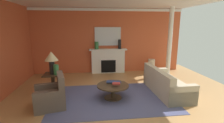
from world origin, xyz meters
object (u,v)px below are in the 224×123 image
fireplace (108,62)px  mantel_mirror (108,36)px  vase_mantel_left (97,46)px  vase_mantel_right (120,44)px  sofa (165,85)px  armchair_near_window (51,97)px  vase_tall_corner (151,66)px  coffee_table (113,88)px  table_lamp (51,58)px  side_table (53,82)px  vase_on_side_table (56,70)px

fireplace → mantel_mirror: bearing=90.0°
vase_mantel_left → vase_mantel_right: bearing=0.0°
sofa → armchair_near_window: (-3.62, -0.58, 0.01)m
armchair_near_window → vase_mantel_right: 4.24m
vase_tall_corner → vase_mantel_left: size_ratio=1.96×
mantel_mirror → vase_mantel_right: bearing=-17.2°
coffee_table → vase_mantel_right: bearing=76.8°
armchair_near_window → table_lamp: size_ratio=1.29×
side_table → vase_on_side_table: 0.50m
mantel_mirror → vase_mantel_left: bearing=-162.8°
side_table → vase_on_side_table: bearing=-38.7°
coffee_table → vase_mantel_left: vase_mantel_left is taller
vase_tall_corner → vase_on_side_table: (-4.02, -2.17, 0.52)m
fireplace → coffee_table: size_ratio=1.80×
fireplace → coffee_table: fireplace is taller
mantel_mirror → coffee_table: bearing=-92.5°
coffee_table → vase_mantel_left: bearing=98.2°
side_table → vase_mantel_right: 3.64m
vase_mantel_left → vase_mantel_right: vase_mantel_right is taller
fireplace → table_lamp: 3.21m
table_lamp → vase_tall_corner: size_ratio=1.09×
vase_tall_corner → coffee_table: bearing=-129.8°
armchair_near_window → sofa: bearing=9.1°
armchair_near_window → mantel_mirror: bearing=60.7°
sofa → side_table: (-3.78, 0.39, 0.10)m
sofa → vase_tall_corner: 2.47m
side_table → coffee_table: bearing=-17.4°
table_lamp → side_table: bearing=-153.4°
side_table → vase_tall_corner: bearing=26.2°
armchair_near_window → vase_tall_corner: armchair_near_window is taller
mantel_mirror → coffee_table: (-0.13, -3.08, -1.43)m
mantel_mirror → armchair_near_window: bearing=-119.3°
coffee_table → mantel_mirror: bearing=87.5°
fireplace → side_table: size_ratio=2.57×
sofa → armchair_near_window: size_ratio=2.19×
mantel_mirror → fireplace: bearing=-90.0°
coffee_table → table_lamp: size_ratio=1.33×
side_table → vase_on_side_table: size_ratio=2.10×
sofa → table_lamp: bearing=174.1°
sofa → side_table: size_ratio=3.03×
side_table → vase_on_side_table: vase_on_side_table is taller
fireplace → vase_on_side_table: bearing=-128.1°
mantel_mirror → sofa: 3.63m
mantel_mirror → vase_mantel_left: size_ratio=3.59×
table_lamp → mantel_mirror: bearing=49.8°
sofa → vase_on_side_table: (-3.63, 0.27, 0.57)m
mantel_mirror → vase_tall_corner: mantel_mirror is taller
fireplace → table_lamp: (-2.08, -2.35, 0.66)m
table_lamp → vase_mantel_right: size_ratio=1.68×
fireplace → mantel_mirror: 1.21m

